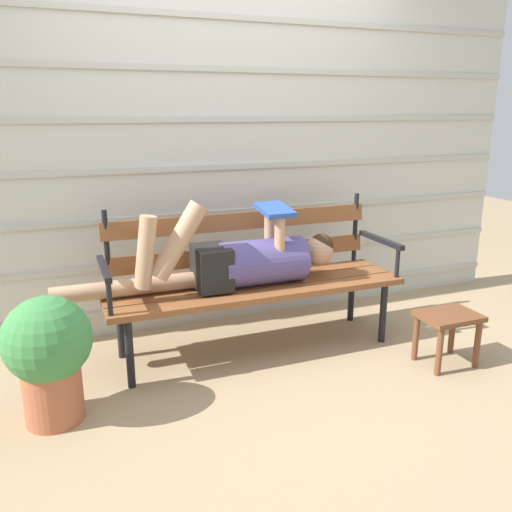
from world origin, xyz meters
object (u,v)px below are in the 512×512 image
Objects in this scene: park_bench at (252,273)px; footstool at (448,325)px; reclining_person at (241,260)px; potted_plant at (49,352)px.

footstool is (0.98, -0.67, -0.24)m from park_bench.
park_bench reaches higher than footstool.
reclining_person is 1.19m from potted_plant.
reclining_person is (-0.10, -0.07, 0.11)m from park_bench.
park_bench is 5.35× the size of footstool.
reclining_person is at bearing 18.71° from potted_plant.
potted_plant is at bearing -161.29° from reclining_person.
reclining_person is at bearing 151.21° from footstool.
potted_plant is (-2.18, 0.22, 0.11)m from footstool.
park_bench is 1.08× the size of reclining_person.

